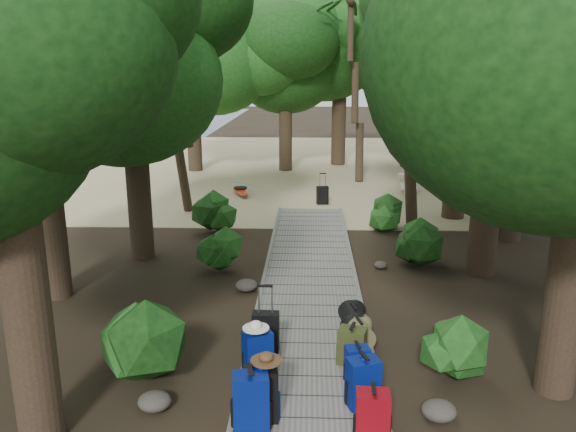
# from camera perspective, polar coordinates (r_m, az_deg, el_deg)

# --- Properties ---
(ground) EXTENTS (120.00, 120.00, 0.00)m
(ground) POSITION_cam_1_polar(r_m,az_deg,el_deg) (11.08, 2.21, -8.56)
(ground) COLOR #2F2217
(ground) RESTS_ON ground
(sand_beach) EXTENTS (40.00, 22.00, 0.02)m
(sand_beach) POSITION_cam_1_polar(r_m,az_deg,el_deg) (26.55, 2.26, 5.18)
(sand_beach) COLOR tan
(sand_beach) RESTS_ON ground
(boardwalk) EXTENTS (2.00, 12.00, 0.12)m
(boardwalk) POSITION_cam_1_polar(r_m,az_deg,el_deg) (11.99, 2.22, -6.41)
(boardwalk) COLOR slate
(boardwalk) RESTS_ON ground
(backpack_left_a) EXTENTS (0.47, 0.36, 0.81)m
(backpack_left_a) POSITION_cam_1_polar(r_m,az_deg,el_deg) (7.11, -3.81, -18.04)
(backpack_left_a) COLOR navy
(backpack_left_a) RESTS_ON boardwalk
(backpack_left_b) EXTENTS (0.45, 0.35, 0.77)m
(backpack_left_b) POSITION_cam_1_polar(r_m,az_deg,el_deg) (7.29, -2.78, -17.33)
(backpack_left_b) COLOR black
(backpack_left_b) RESTS_ON boardwalk
(backpack_left_c) EXTENTS (0.48, 0.42, 0.73)m
(backpack_left_c) POSITION_cam_1_polar(r_m,az_deg,el_deg) (8.22, -3.11, -13.51)
(backpack_left_c) COLOR navy
(backpack_left_c) RESTS_ON boardwalk
(backpack_right_a) EXTENTS (0.40, 0.30, 0.70)m
(backpack_right_a) POSITION_cam_1_polar(r_m,az_deg,el_deg) (7.00, 8.60, -19.28)
(backpack_right_a) COLOR maroon
(backpack_right_a) RESTS_ON boardwalk
(backpack_right_b) EXTENTS (0.47, 0.39, 0.73)m
(backpack_right_b) POSITION_cam_1_polar(r_m,az_deg,el_deg) (7.60, 7.64, -16.18)
(backpack_right_b) COLOR navy
(backpack_right_b) RESTS_ON boardwalk
(backpack_right_c) EXTENTS (0.37, 0.29, 0.57)m
(backpack_right_c) POSITION_cam_1_polar(r_m,az_deg,el_deg) (8.15, 7.04, -14.53)
(backpack_right_c) COLOR navy
(backpack_right_c) RESTS_ON boardwalk
(backpack_right_d) EXTENTS (0.46, 0.39, 0.61)m
(backpack_right_d) POSITION_cam_1_polar(r_m,az_deg,el_deg) (8.57, 6.52, -12.81)
(backpack_right_d) COLOR #353B19
(backpack_right_d) RESTS_ON boardwalk
(duffel_right_khaki) EXTENTS (0.50, 0.64, 0.38)m
(duffel_right_khaki) POSITION_cam_1_polar(r_m,az_deg,el_deg) (9.19, 7.22, -11.67)
(duffel_right_khaki) COLOR brown
(duffel_right_khaki) RESTS_ON boardwalk
(duffel_right_black) EXTENTS (0.49, 0.69, 0.39)m
(duffel_right_black) POSITION_cam_1_polar(r_m,az_deg,el_deg) (9.65, 6.65, -10.26)
(duffel_right_black) COLOR black
(duffel_right_black) RESTS_ON boardwalk
(suitcase_on_boardwalk) EXTENTS (0.41, 0.24, 0.63)m
(suitcase_on_boardwalk) POSITION_cam_1_polar(r_m,az_deg,el_deg) (8.87, -2.27, -11.65)
(suitcase_on_boardwalk) COLOR black
(suitcase_on_boardwalk) RESTS_ON boardwalk
(lone_suitcase_on_sand) EXTENTS (0.41, 0.28, 0.60)m
(lone_suitcase_on_sand) POSITION_cam_1_polar(r_m,az_deg,el_deg) (18.70, 3.52, 2.12)
(lone_suitcase_on_sand) COLOR black
(lone_suitcase_on_sand) RESTS_ON sand_beach
(hat_brown) EXTENTS (0.40, 0.40, 0.12)m
(hat_brown) POSITION_cam_1_polar(r_m,az_deg,el_deg) (7.10, -2.23, -14.07)
(hat_brown) COLOR #51351E
(hat_brown) RESTS_ON backpack_left_b
(hat_white) EXTENTS (0.38, 0.38, 0.13)m
(hat_white) POSITION_cam_1_polar(r_m,az_deg,el_deg) (8.00, -3.29, -10.92)
(hat_white) COLOR silver
(hat_white) RESTS_ON backpack_left_c
(kayak) EXTENTS (1.86, 3.56, 0.35)m
(kayak) POSITION_cam_1_polar(r_m,az_deg,el_deg) (20.22, -4.85, 2.68)
(kayak) COLOR #AB2C0E
(kayak) RESTS_ON sand_beach
(sun_lounger) EXTENTS (0.79, 1.85, 0.58)m
(sun_lounger) POSITION_cam_1_polar(r_m,az_deg,el_deg) (21.14, 12.20, 3.24)
(sun_lounger) COLOR silver
(sun_lounger) RESTS_ON sand_beach
(tree_right_c) EXTENTS (5.05, 5.05, 8.74)m
(tree_right_c) POSITION_cam_1_polar(r_m,az_deg,el_deg) (12.45, 20.59, 13.77)
(tree_right_c) COLOR black
(tree_right_c) RESTS_ON ground
(tree_right_d) EXTENTS (6.00, 6.00, 10.99)m
(tree_right_d) POSITION_cam_1_polar(r_m,az_deg,el_deg) (15.50, 23.14, 17.72)
(tree_right_d) COLOR black
(tree_right_d) RESTS_ON ground
(tree_right_e) EXTENTS (5.28, 5.28, 9.51)m
(tree_right_e) POSITION_cam_1_polar(r_m,az_deg,el_deg) (17.26, 17.52, 15.28)
(tree_right_e) COLOR black
(tree_right_e) RESTS_ON ground
(tree_right_f) EXTENTS (5.25, 5.25, 9.37)m
(tree_right_f) POSITION_cam_1_polar(r_m,az_deg,el_deg) (20.16, 21.47, 14.58)
(tree_right_f) COLOR black
(tree_right_f) RESTS_ON ground
(tree_left_a) EXTENTS (4.57, 4.57, 7.61)m
(tree_left_a) POSITION_cam_1_polar(r_m,az_deg,el_deg) (6.71, -26.91, 8.34)
(tree_left_a) COLOR black
(tree_left_a) RESTS_ON ground
(tree_left_b) EXTENTS (4.43, 4.43, 7.98)m
(tree_left_b) POSITION_cam_1_polar(r_m,az_deg,el_deg) (11.39, -24.24, 11.51)
(tree_left_b) COLOR black
(tree_left_b) RESTS_ON ground
(tree_left_c) EXTENTS (4.55, 4.55, 7.91)m
(tree_left_c) POSITION_cam_1_polar(r_m,az_deg,el_deg) (13.29, -15.59, 12.36)
(tree_left_c) COLOR black
(tree_left_c) RESTS_ON ground
(tree_back_a) EXTENTS (4.73, 4.73, 8.19)m
(tree_back_a) POSITION_cam_1_polar(r_m,az_deg,el_deg) (24.79, -0.26, 14.01)
(tree_back_a) COLOR black
(tree_back_a) RESTS_ON ground
(tree_back_b) EXTENTS (5.28, 5.28, 9.43)m
(tree_back_b) POSITION_cam_1_polar(r_m,az_deg,el_deg) (26.48, 5.32, 15.33)
(tree_back_b) COLOR black
(tree_back_b) RESTS_ON ground
(tree_back_c) EXTENTS (5.57, 5.57, 10.02)m
(tree_back_c) POSITION_cam_1_polar(r_m,az_deg,el_deg) (26.36, 12.64, 15.70)
(tree_back_c) COLOR black
(tree_back_c) RESTS_ON ground
(tree_back_d) EXTENTS (5.35, 5.35, 8.92)m
(tree_back_d) POSITION_cam_1_polar(r_m,az_deg,el_deg) (25.07, -9.79, 14.65)
(tree_back_d) COLOR black
(tree_back_d) RESTS_ON ground
(palm_right_a) EXTENTS (4.61, 4.61, 7.86)m
(palm_right_a) POSITION_cam_1_polar(r_m,az_deg,el_deg) (16.40, 13.53, 12.73)
(palm_right_a) COLOR #113D13
(palm_right_a) RESTS_ON ground
(palm_right_b) EXTENTS (4.00, 4.00, 7.73)m
(palm_right_b) POSITION_cam_1_polar(r_m,az_deg,el_deg) (21.41, 17.37, 12.66)
(palm_right_b) COLOR #113D13
(palm_right_b) RESTS_ON ground
(palm_right_c) EXTENTS (4.38, 4.38, 6.97)m
(palm_right_c) POSITION_cam_1_polar(r_m,az_deg,el_deg) (22.58, 8.09, 12.26)
(palm_right_c) COLOR #113D13
(palm_right_c) RESTS_ON ground
(palm_left_a) EXTENTS (3.88, 3.88, 6.17)m
(palm_left_a) POSITION_cam_1_polar(r_m,az_deg,el_deg) (17.64, -11.26, 10.20)
(palm_left_a) COLOR #113D13
(palm_left_a) RESTS_ON ground
(rock_left_a) EXTENTS (0.44, 0.40, 0.24)m
(rock_left_a) POSITION_cam_1_polar(r_m,az_deg,el_deg) (7.99, -13.40, -17.84)
(rock_left_a) COLOR #4C473F
(rock_left_a) RESTS_ON ground
(rock_left_b) EXTENTS (0.38, 0.34, 0.21)m
(rock_left_b) POSITION_cam_1_polar(r_m,az_deg,el_deg) (9.83, -11.42, -11.35)
(rock_left_b) COLOR #4C473F
(rock_left_b) RESTS_ON ground
(rock_left_c) EXTENTS (0.45, 0.41, 0.25)m
(rock_left_c) POSITION_cam_1_polar(r_m,az_deg,el_deg) (11.50, -4.23, -7.03)
(rock_left_c) COLOR #4C473F
(rock_left_c) RESTS_ON ground
(rock_left_d) EXTENTS (0.31, 0.28, 0.17)m
(rock_left_d) POSITION_cam_1_polar(r_m,az_deg,el_deg) (13.95, -8.49, -3.39)
(rock_left_d) COLOR #4C473F
(rock_left_d) RESTS_ON ground
(rock_right_a) EXTENTS (0.45, 0.41, 0.25)m
(rock_right_a) POSITION_cam_1_polar(r_m,az_deg,el_deg) (7.86, 15.07, -18.55)
(rock_right_a) COLOR #4C473F
(rock_right_a) RESTS_ON ground
(rock_right_b) EXTENTS (0.48, 0.43, 0.26)m
(rock_right_b) POSITION_cam_1_polar(r_m,az_deg,el_deg) (10.02, 15.95, -10.95)
(rock_right_b) COLOR #4C473F
(rock_right_b) RESTS_ON ground
(rock_right_c) EXTENTS (0.30, 0.27, 0.17)m
(rock_right_c) POSITION_cam_1_polar(r_m,az_deg,el_deg) (12.91, 9.38, -4.92)
(rock_right_c) COLOR #4C473F
(rock_right_c) RESTS_ON ground
(rock_right_d) EXTENTS (0.64, 0.57, 0.35)m
(rock_right_d) POSITION_cam_1_polar(r_m,az_deg,el_deg) (14.84, 12.39, -2.11)
(rock_right_d) COLOR #4C473F
(rock_right_d) RESTS_ON ground
(shrub_left_a) EXTENTS (1.23, 1.23, 1.10)m
(shrub_left_a) POSITION_cam_1_polar(r_m,az_deg,el_deg) (8.55, -14.08, -12.31)
(shrub_left_a) COLOR #144317
(shrub_left_a) RESTS_ON ground
(shrub_left_b) EXTENTS (1.03, 1.03, 0.93)m
(shrub_left_b) POSITION_cam_1_polar(r_m,az_deg,el_deg) (12.44, -6.95, -3.74)
(shrub_left_b) COLOR #144317
(shrub_left_b) RESTS_ON ground
(shrub_left_c) EXTENTS (1.33, 1.33, 1.20)m
(shrub_left_c) POSITION_cam_1_polar(r_m,az_deg,el_deg) (15.62, -7.16, 0.58)
(shrub_left_c) COLOR #144317
(shrub_left_c) RESTS_ON ground
(shrub_right_a) EXTENTS (1.00, 1.00, 0.90)m
(shrub_right_a) POSITION_cam_1_polar(r_m,az_deg,el_deg) (8.63, 16.66, -13.00)
(shrub_right_a) COLOR #144317
(shrub_right_a) RESTS_ON ground
(shrub_right_b) EXTENTS (1.11, 1.11, 1.00)m
(shrub_right_b) POSITION_cam_1_polar(r_m,az_deg,el_deg) (13.21, 12.53, -2.73)
(shrub_right_b) COLOR #144317
(shrub_right_b) RESTS_ON ground
(shrub_right_c) EXTENTS (0.96, 0.96, 0.86)m
(shrub_right_c) POSITION_cam_1_polar(r_m,az_deg,el_deg) (15.95, 9.90, 0.14)
(shrub_right_c) COLOR #144317
(shrub_right_c) RESTS_ON ground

